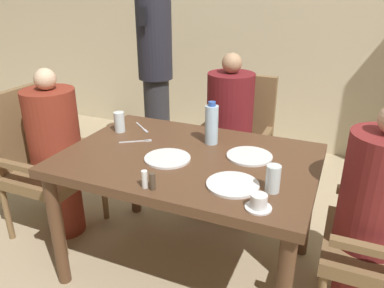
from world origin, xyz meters
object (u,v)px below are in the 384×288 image
object	(u,v)px
plate_dessert_center	(167,158)
diner_in_far_chair	(229,134)
chair_far_side	(235,137)
diner_in_right_chair	(372,219)
chair_left_side	(40,158)
glass_tall_near	(273,179)
standing_host	(155,65)
plate_main_left	(233,184)
plate_main_right	(249,156)
diner_in_left_chair	(57,154)
glass_tall_mid	(119,122)
water_bottle	(212,124)
teacup_with_saucer	(259,203)

from	to	relation	value
plate_dessert_center	diner_in_far_chair	bearing A→B (deg)	84.04
chair_far_side	diner_in_right_chair	world-z (taller)	diner_in_right_chair
chair_far_side	plate_dessert_center	distance (m)	0.97
chair_left_side	diner_in_right_chair	xyz separation A→B (m)	(1.99, 0.00, 0.06)
diner_in_right_chair	glass_tall_near	bearing A→B (deg)	-155.83
diner_in_right_chair	standing_host	world-z (taller)	standing_host
standing_host	chair_left_side	bearing A→B (deg)	-100.90
chair_left_side	diner_in_far_chair	distance (m)	1.29
plate_main_left	plate_main_right	xyz separation A→B (m)	(-0.01, 0.33, 0.00)
chair_left_side	standing_host	xyz separation A→B (m)	(0.23, 1.20, 0.42)
diner_in_left_chair	diner_in_far_chair	distance (m)	1.16
diner_in_left_chair	diner_in_right_chair	world-z (taller)	diner_in_right_chair
plate_dessert_center	plate_main_right	bearing A→B (deg)	26.88
glass_tall_near	glass_tall_mid	xyz separation A→B (m)	(-1.02, 0.36, 0.00)
plate_main_left	plate_dessert_center	world-z (taller)	same
diner_in_right_chair	chair_left_side	bearing A→B (deg)	180.00
diner_in_far_chair	water_bottle	xyz separation A→B (m)	(0.05, -0.50, 0.25)
plate_dessert_center	standing_host	bearing A→B (deg)	120.53
teacup_with_saucer	plate_main_left	bearing A→B (deg)	137.46
plate_dessert_center	glass_tall_mid	size ratio (longest dim) A/B	1.94
diner_in_far_chair	diner_in_right_chair	size ratio (longest dim) A/B	1.03
water_bottle	diner_in_right_chair	bearing A→B (deg)	-13.57
chair_left_side	plate_dessert_center	xyz separation A→B (m)	(0.99, -0.09, 0.22)
diner_in_far_chair	water_bottle	distance (m)	0.56
chair_far_side	plate_main_left	xyz separation A→B (m)	(0.31, -1.07, 0.22)
standing_host	glass_tall_near	distance (m)	1.93
plate_main_left	chair_far_side	bearing A→B (deg)	106.26
standing_host	plate_dessert_center	size ratio (longest dim) A/B	7.23
plate_main_left	plate_dessert_center	bearing A→B (deg)	161.68
teacup_with_saucer	diner_in_far_chair	bearing A→B (deg)	113.58
diner_in_left_chair	plate_main_left	distance (m)	1.26
plate_main_right	glass_tall_mid	bearing A→B (deg)	176.55
glass_tall_mid	chair_far_side	bearing A→B (deg)	52.47
teacup_with_saucer	glass_tall_near	xyz separation A→B (m)	(0.02, 0.16, 0.03)
diner_in_left_chair	glass_tall_near	distance (m)	1.44
plate_dessert_center	chair_left_side	bearing A→B (deg)	175.05
plate_main_left	water_bottle	size ratio (longest dim) A/B	0.98
chair_far_side	diner_in_far_chair	world-z (taller)	diner_in_far_chair
standing_host	plate_main_right	bearing A→B (deg)	-43.56
chair_left_side	diner_in_far_chair	size ratio (longest dim) A/B	0.83
plate_main_left	water_bottle	distance (m)	0.51
diner_in_left_chair	plate_main_right	size ratio (longest dim) A/B	4.67
diner_in_right_chair	diner_in_far_chair	bearing A→B (deg)	142.34
plate_main_right	diner_in_right_chair	bearing A→B (deg)	-10.09
diner_in_left_chair	water_bottle	xyz separation A→B (m)	(0.97, 0.21, 0.27)
plate_main_right	plate_dessert_center	distance (m)	0.43
chair_far_side	plate_main_right	xyz separation A→B (m)	(0.30, -0.75, 0.22)
standing_host	glass_tall_mid	distance (m)	1.09
chair_left_side	glass_tall_mid	world-z (taller)	chair_left_side
diner_in_left_chair	diner_in_right_chair	xyz separation A→B (m)	(1.84, 0.00, 0.00)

